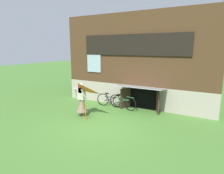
{
  "coord_description": "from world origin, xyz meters",
  "views": [
    {
      "loc": [
        4.02,
        -6.23,
        3.1
      ],
      "look_at": [
        -0.31,
        1.43,
        1.33
      ],
      "focal_mm": 31.25,
      "sensor_mm": 36.0,
      "label": 1
    }
  ],
  "objects_px": {
    "person": "(82,102)",
    "bicycle_black": "(111,100)",
    "kite": "(78,93)",
    "bicycle_green": "(123,102)"
  },
  "relations": [
    {
      "from": "kite",
      "to": "bicycle_black",
      "type": "height_order",
      "value": "kite"
    },
    {
      "from": "person",
      "to": "bicycle_green",
      "type": "bearing_deg",
      "value": 54.46
    },
    {
      "from": "kite",
      "to": "bicycle_black",
      "type": "distance_m",
      "value": 2.7
    },
    {
      "from": "person",
      "to": "bicycle_green",
      "type": "distance_m",
      "value": 2.23
    },
    {
      "from": "person",
      "to": "bicycle_black",
      "type": "relative_size",
      "value": 0.99
    },
    {
      "from": "kite",
      "to": "bicycle_green",
      "type": "height_order",
      "value": "kite"
    },
    {
      "from": "person",
      "to": "kite",
      "type": "relative_size",
      "value": 1.01
    },
    {
      "from": "kite",
      "to": "bicycle_black",
      "type": "relative_size",
      "value": 0.97
    },
    {
      "from": "person",
      "to": "bicycle_black",
      "type": "bearing_deg",
      "value": 74.43
    },
    {
      "from": "kite",
      "to": "bicycle_green",
      "type": "relative_size",
      "value": 0.94
    }
  ]
}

